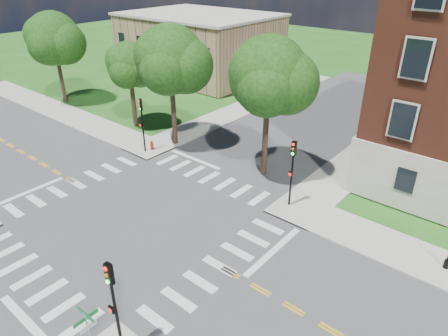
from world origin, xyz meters
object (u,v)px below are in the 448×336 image
Objects in this scene: traffic_signal_ne at (292,166)px; street_sign_pole at (88,328)px; traffic_signal_se at (113,297)px; traffic_signal_nw at (142,119)px; fire_hydrant at (152,145)px.

traffic_signal_ne is 15.79m from street_sign_pole.
traffic_signal_nw is (-14.77, 13.84, 0.00)m from traffic_signal_se.
traffic_signal_ne is 14.49m from fire_hydrant.
traffic_signal_se reaches higher than street_sign_pole.
street_sign_pole is (14.59, -15.02, -0.88)m from traffic_signal_nw.
street_sign_pole is (0.27, -15.76, -0.88)m from traffic_signal_ne.
traffic_signal_se and traffic_signal_ne have the same top height.
traffic_signal_se is 1.00× the size of traffic_signal_ne.
fire_hydrant is at bearing 83.09° from traffic_signal_nw.
traffic_signal_se and traffic_signal_nw have the same top height.
street_sign_pole is at bearing -45.84° from traffic_signal_nw.
traffic_signal_ne is 6.40× the size of fire_hydrant.
traffic_signal_ne reaches higher than street_sign_pole.
traffic_signal_ne is (-0.45, 14.57, 0.00)m from traffic_signal_se.
street_sign_pole is at bearing -89.03° from traffic_signal_ne.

